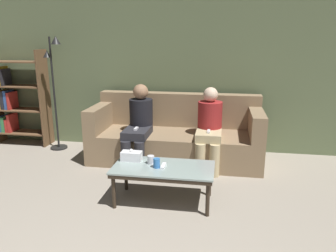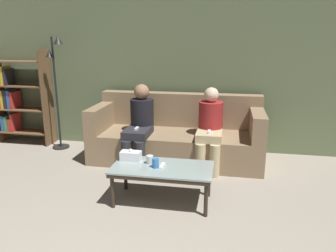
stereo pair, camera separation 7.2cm
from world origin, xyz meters
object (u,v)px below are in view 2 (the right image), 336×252
Objects in this scene: seated_person_mid_left at (210,126)px; couch at (177,137)px; cup_near_right at (150,160)px; bookshelf at (16,99)px; standing_lamp at (57,81)px; coffee_table at (162,170)px; tissue_box at (131,156)px; seated_person_left_end at (140,122)px; cup_near_left at (155,163)px; game_remote at (162,166)px.

couch is at bearing 154.67° from seated_person_mid_left.
cup_near_right is 0.06× the size of bookshelf.
coffee_table is at bearing -37.02° from standing_lamp.
seated_person_mid_left is (2.35, -0.37, -0.49)m from standing_lamp.
couch is 1.24m from tissue_box.
couch is at bearing -6.10° from bookshelf.
seated_person_left_end is at bearing -153.27° from couch.
bookshelf reaches higher than seated_person_mid_left.
tissue_box is at bearing 165.85° from cup_near_right.
tissue_box is 0.13× the size of standing_lamp.
cup_near_left is at bearing -49.91° from cup_near_right.
coffee_table is 11.97× the size of cup_near_right.
tissue_box reaches higher than cup_near_left.
seated_person_left_end is (2.22, -0.53, -0.15)m from bookshelf.
cup_near_right is at bearing -69.15° from seated_person_left_end.
bookshelf is (-2.75, 1.60, 0.32)m from game_remote.
seated_person_mid_left reaches higher than game_remote.
coffee_table is at bearing -87.54° from couch.
game_remote is at bearing -87.54° from couch.
seated_person_left_end is 1.02× the size of seated_person_mid_left.
game_remote is 2.50m from standing_lamp.
couch is 2.25× the size of coffee_table.
cup_near_left is 0.09× the size of seated_person_mid_left.
couch is at bearing 75.00° from tissue_box.
seated_person_left_end is at bearing 116.40° from coffee_table.
standing_lamp is at bearing 139.35° from tissue_box.
seated_person_left_end is at bearing 110.85° from cup_near_right.
bookshelf reaches higher than seated_person_left_end.
cup_near_right reaches higher than coffee_table.
standing_lamp reaches higher than bookshelf.
game_remote is (0.06, 0.04, -0.04)m from cup_near_left.
seated_person_mid_left reaches higher than cup_near_right.
seated_person_mid_left is at bearing -8.98° from standing_lamp.
cup_near_right is at bearing 130.09° from cup_near_left.
game_remote is at bearing -63.60° from seated_person_left_end.
game_remote is 0.09× the size of standing_lamp.
cup_near_left is 0.09× the size of seated_person_left_end.
game_remote is 1.21m from seated_person_left_end.
coffee_table is at bearing 30.10° from cup_near_left.
cup_near_right is (-0.08, 0.10, -0.01)m from cup_near_left.
cup_near_right is at bearing -38.00° from standing_lamp.
seated_person_mid_left reaches higher than cup_near_left.
bookshelf is (-2.69, 1.63, 0.28)m from cup_near_left.
couch is 0.59m from seated_person_left_end.
standing_lamp is (-1.93, 1.45, 0.65)m from game_remote.
seated_person_left_end is at bearing 112.89° from cup_near_left.
tissue_box reaches higher than coffee_table.
seated_person_left_end is (-0.16, 0.95, 0.13)m from tissue_box.
seated_person_mid_left is at bearing 68.89° from coffee_table.
tissue_box is (-0.37, 0.12, 0.09)m from coffee_table.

